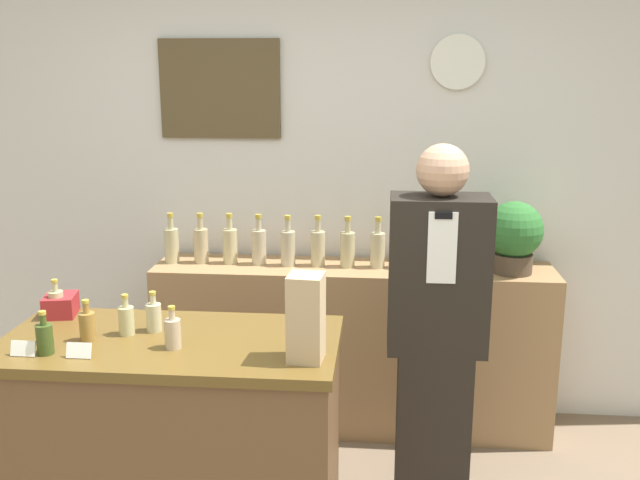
% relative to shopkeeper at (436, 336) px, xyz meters
% --- Properties ---
extents(back_wall, '(5.20, 0.09, 2.70)m').
position_rel_shopkeeper_xyz_m(back_wall, '(-0.64, 1.00, 0.52)').
color(back_wall, silver).
rests_on(back_wall, ground_plane).
extents(back_shelf, '(2.15, 0.41, 0.93)m').
position_rel_shopkeeper_xyz_m(back_shelf, '(-0.40, 0.74, -0.37)').
color(back_shelf, '#9E754C').
rests_on(back_shelf, ground_plane).
extents(display_counter, '(1.29, 0.64, 0.98)m').
position_rel_shopkeeper_xyz_m(display_counter, '(-1.04, -0.49, -0.35)').
color(display_counter, brown).
rests_on(display_counter, ground_plane).
extents(shopkeeper, '(0.42, 0.27, 1.68)m').
position_rel_shopkeeper_xyz_m(shopkeeper, '(0.00, 0.00, 0.00)').
color(shopkeeper, black).
rests_on(shopkeeper, ground_plane).
extents(potted_plant, '(0.30, 0.30, 0.38)m').
position_rel_shopkeeper_xyz_m(potted_plant, '(0.44, 0.70, 0.30)').
color(potted_plant, '#4C3D2D').
rests_on(potted_plant, back_shelf).
extents(paper_bag, '(0.13, 0.13, 0.31)m').
position_rel_shopkeeper_xyz_m(paper_bag, '(-0.50, -0.63, 0.30)').
color(paper_bag, tan).
rests_on(paper_bag, display_counter).
extents(price_card_left, '(0.09, 0.02, 0.06)m').
position_rel_shopkeeper_xyz_m(price_card_left, '(-1.51, -0.69, 0.17)').
color(price_card_left, white).
rests_on(price_card_left, display_counter).
extents(price_card_right, '(0.09, 0.02, 0.06)m').
position_rel_shopkeeper_xyz_m(price_card_right, '(-1.31, -0.69, 0.17)').
color(price_card_right, white).
rests_on(price_card_right, display_counter).
extents(gift_box, '(0.15, 0.17, 0.09)m').
position_rel_shopkeeper_xyz_m(gift_box, '(-1.57, -0.26, 0.18)').
color(gift_box, maroon).
rests_on(gift_box, display_counter).
extents(counter_bottle_0, '(0.06, 0.06, 0.16)m').
position_rel_shopkeeper_xyz_m(counter_bottle_0, '(-1.57, -0.28, 0.20)').
color(counter_bottle_0, tan).
rests_on(counter_bottle_0, display_counter).
extents(counter_bottle_1, '(0.06, 0.06, 0.16)m').
position_rel_shopkeeper_xyz_m(counter_bottle_1, '(-1.44, -0.66, 0.20)').
color(counter_bottle_1, '#37491B').
rests_on(counter_bottle_1, display_counter).
extents(counter_bottle_2, '(0.06, 0.06, 0.16)m').
position_rel_shopkeeper_xyz_m(counter_bottle_2, '(-1.34, -0.53, 0.20)').
color(counter_bottle_2, olive).
rests_on(counter_bottle_2, display_counter).
extents(counter_bottle_3, '(0.06, 0.06, 0.16)m').
position_rel_shopkeeper_xyz_m(counter_bottle_3, '(-1.22, -0.45, 0.20)').
color(counter_bottle_3, tan).
rests_on(counter_bottle_3, display_counter).
extents(counter_bottle_4, '(0.06, 0.06, 0.16)m').
position_rel_shopkeeper_xyz_m(counter_bottle_4, '(-1.12, -0.41, 0.20)').
color(counter_bottle_4, '#BBB288').
rests_on(counter_bottle_4, display_counter).
extents(counter_bottle_5, '(0.06, 0.06, 0.16)m').
position_rel_shopkeeper_xyz_m(counter_bottle_5, '(-1.00, -0.57, 0.20)').
color(counter_bottle_5, tan).
rests_on(counter_bottle_5, display_counter).
extents(shelf_bottle_0, '(0.08, 0.08, 0.28)m').
position_rel_shopkeeper_xyz_m(shelf_bottle_0, '(-1.39, 0.74, 0.20)').
color(shelf_bottle_0, tan).
rests_on(shelf_bottle_0, back_shelf).
extents(shelf_bottle_1, '(0.08, 0.08, 0.28)m').
position_rel_shopkeeper_xyz_m(shelf_bottle_1, '(-1.23, 0.75, 0.20)').
color(shelf_bottle_1, tan).
rests_on(shelf_bottle_1, back_shelf).
extents(shelf_bottle_2, '(0.08, 0.08, 0.28)m').
position_rel_shopkeeper_xyz_m(shelf_bottle_2, '(-1.07, 0.75, 0.20)').
color(shelf_bottle_2, tan).
rests_on(shelf_bottle_2, back_shelf).
extents(shelf_bottle_3, '(0.08, 0.08, 0.28)m').
position_rel_shopkeeper_xyz_m(shelf_bottle_3, '(-0.91, 0.75, 0.20)').
color(shelf_bottle_3, tan).
rests_on(shelf_bottle_3, back_shelf).
extents(shelf_bottle_4, '(0.08, 0.08, 0.28)m').
position_rel_shopkeeper_xyz_m(shelf_bottle_4, '(-0.75, 0.73, 0.20)').
color(shelf_bottle_4, tan).
rests_on(shelf_bottle_4, back_shelf).
extents(shelf_bottle_5, '(0.08, 0.08, 0.28)m').
position_rel_shopkeeper_xyz_m(shelf_bottle_5, '(-0.59, 0.75, 0.20)').
color(shelf_bottle_5, tan).
rests_on(shelf_bottle_5, back_shelf).
extents(shelf_bottle_6, '(0.08, 0.08, 0.28)m').
position_rel_shopkeeper_xyz_m(shelf_bottle_6, '(-0.43, 0.73, 0.20)').
color(shelf_bottle_6, tan).
rests_on(shelf_bottle_6, back_shelf).
extents(shelf_bottle_7, '(0.08, 0.08, 0.28)m').
position_rel_shopkeeper_xyz_m(shelf_bottle_7, '(-0.27, 0.74, 0.20)').
color(shelf_bottle_7, tan).
rests_on(shelf_bottle_7, back_shelf).
extents(shelf_bottle_8, '(0.08, 0.08, 0.28)m').
position_rel_shopkeeper_xyz_m(shelf_bottle_8, '(-0.10, 0.74, 0.20)').
color(shelf_bottle_8, tan).
rests_on(shelf_bottle_8, back_shelf).
extents(shelf_bottle_9, '(0.08, 0.08, 0.28)m').
position_rel_shopkeeper_xyz_m(shelf_bottle_9, '(0.06, 0.73, 0.20)').
color(shelf_bottle_9, tan).
rests_on(shelf_bottle_9, back_shelf).
extents(shelf_bottle_10, '(0.08, 0.08, 0.28)m').
position_rel_shopkeeper_xyz_m(shelf_bottle_10, '(0.22, 0.72, 0.20)').
color(shelf_bottle_10, tan).
rests_on(shelf_bottle_10, back_shelf).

